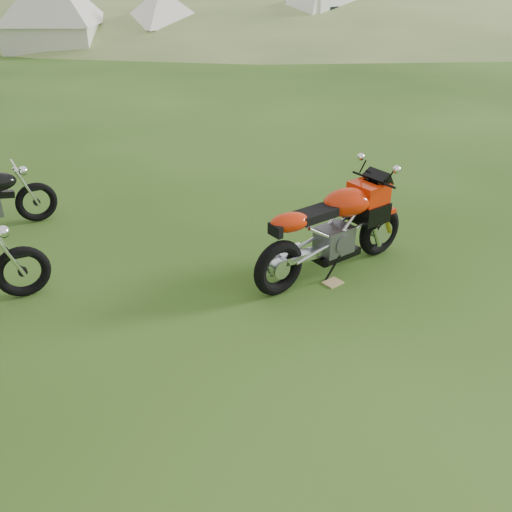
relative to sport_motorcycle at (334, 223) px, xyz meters
name	(u,v)px	position (x,y,z in m)	size (l,w,h in m)	color
ground	(288,320)	(-0.96, -0.77, -0.68)	(120.00, 120.00, 0.00)	#1F3F0D
hillside	(344,2)	(23.04, 39.23, -0.68)	(80.00, 64.00, 8.00)	olive
hedgerow	(344,2)	(23.04, 39.23, -0.68)	(36.00, 1.20, 8.60)	black
sport_motorcycle	(334,223)	(0.00, 0.00, 0.00)	(2.26, 0.56, 1.35)	red
plywood_board	(333,283)	(-0.11, -0.26, -0.67)	(0.22, 0.17, 0.02)	tan
tent_left	(54,11)	(-1.30, 20.77, 0.81)	(3.43, 3.43, 2.97)	beige
tent_mid	(163,16)	(3.04, 20.25, 0.54)	(2.80, 2.80, 2.43)	silver
tent_right	(269,7)	(8.33, 21.06, 0.67)	(3.10, 3.10, 2.69)	white
caravan	(329,19)	(10.21, 18.65, 0.31)	(4.21, 1.88, 1.97)	white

